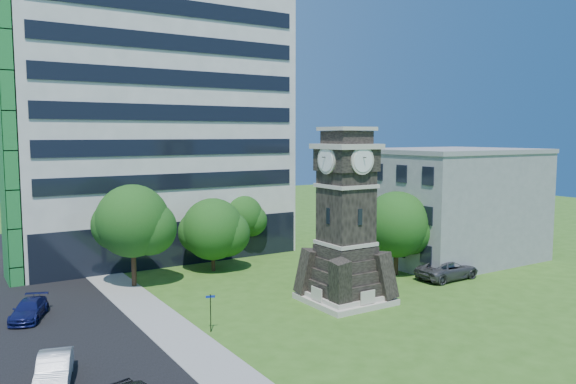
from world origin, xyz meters
TOP-DOWN VIEW (x-y plane):
  - ground at (0.00, 0.00)m, footprint 160.00×160.00m
  - sidewalk at (-9.50, 5.00)m, footprint 3.00×70.00m
  - street at (-18.00, 5.00)m, footprint 14.00×80.00m
  - clock_tower at (3.00, 2.00)m, footprint 5.40×5.40m
  - office_tall at (-3.20, 25.84)m, footprint 26.20×15.11m
  - office_low at (19.97, 8.00)m, footprint 15.20×12.20m
  - car_street_mid at (-16.72, -1.12)m, footprint 2.52×4.48m
  - car_street_north at (-16.39, 9.70)m, footprint 3.16×4.53m
  - car_east_lot at (13.88, 2.47)m, footprint 5.60×2.65m
  - park_bench at (5.00, 0.85)m, footprint 1.65×0.44m
  - street_sign at (-7.58, 1.37)m, footprint 0.55×0.05m
  - tree_nw at (-8.31, 13.83)m, footprint 6.17×5.61m
  - tree_nc at (-1.03, 15.13)m, footprint 5.85×5.32m
  - tree_ne at (3.73, 19.00)m, footprint 4.53×4.12m
  - tree_east at (11.39, 5.76)m, footprint 6.06×5.51m

SIDE VIEW (x-z plane):
  - ground at x=0.00m, z-range 0.00..0.00m
  - street at x=-18.00m, z-range 0.00..0.02m
  - sidewalk at x=-9.50m, z-range 0.00..0.06m
  - park_bench at x=5.00m, z-range 0.03..0.88m
  - car_street_north at x=-16.39m, z-range 0.00..1.22m
  - car_street_mid at x=-16.72m, z-range 0.00..1.40m
  - car_east_lot at x=13.88m, z-range 0.00..1.55m
  - street_sign at x=-7.58m, z-range 0.29..2.58m
  - tree_nc at x=-1.03m, z-range 0.35..6.65m
  - tree_ne at x=3.73m, z-range 0.77..6.77m
  - tree_east at x=11.39m, z-range 0.59..7.62m
  - tree_nw at x=-8.31m, z-range 0.95..8.88m
  - office_low at x=19.97m, z-range 0.01..10.41m
  - clock_tower at x=3.00m, z-range -0.83..11.39m
  - office_tall at x=-3.20m, z-range -0.08..28.52m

